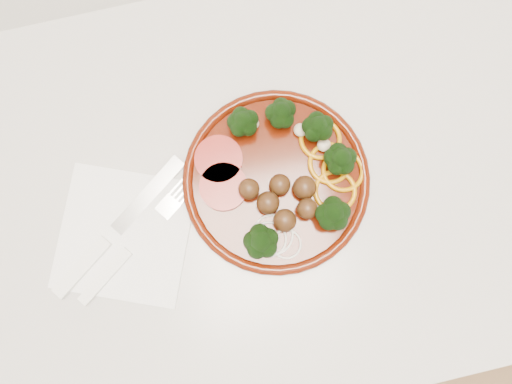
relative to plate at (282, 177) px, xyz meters
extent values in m
cube|color=silver|center=(0.05, 0.00, -0.48)|extent=(2.40, 0.60, 0.87)
cube|color=#B8B5AE|center=(0.05, 0.00, -0.03)|extent=(2.40, 0.60, 0.03)
cylinder|color=#431004|center=(-0.01, 0.00, -0.01)|extent=(0.25, 0.25, 0.01)
torus|color=#431004|center=(-0.01, 0.00, -0.01)|extent=(0.25, 0.25, 0.01)
sphere|color=#462911|center=(-0.01, -0.01, 0.01)|extent=(0.03, 0.03, 0.03)
sphere|color=#462911|center=(0.02, -0.02, 0.01)|extent=(0.03, 0.03, 0.03)
sphere|color=#462911|center=(-0.01, -0.06, 0.01)|extent=(0.03, 0.03, 0.03)
sphere|color=#462911|center=(0.02, -0.05, 0.01)|extent=(0.03, 0.03, 0.03)
sphere|color=#462911|center=(-0.05, -0.01, 0.01)|extent=(0.03, 0.03, 0.03)
sphere|color=#462911|center=(-0.03, -0.03, 0.01)|extent=(0.03, 0.03, 0.03)
torus|color=#BA7606|center=(0.07, 0.00, 0.00)|extent=(0.06, 0.06, 0.01)
torus|color=#BA7606|center=(0.06, -0.03, 0.00)|extent=(0.06, 0.06, 0.01)
torus|color=#BA7606|center=(0.06, 0.04, 0.00)|extent=(0.06, 0.06, 0.01)
torus|color=#BA7606|center=(0.08, -0.01, 0.00)|extent=(0.06, 0.06, 0.01)
cylinder|color=#720A07|center=(-0.08, 0.04, 0.00)|extent=(0.06, 0.06, 0.01)
cylinder|color=#720A07|center=(-0.08, 0.00, 0.00)|extent=(0.06, 0.06, 0.01)
torus|color=beige|center=(-0.04, -0.08, 0.00)|extent=(0.05, 0.05, 0.00)
torus|color=beige|center=(-0.01, -0.09, 0.00)|extent=(0.04, 0.04, 0.00)
torus|color=beige|center=(-0.03, -0.07, 0.00)|extent=(0.06, 0.06, 0.00)
ellipsoid|color=#C6B793|center=(0.04, 0.06, 0.00)|extent=(0.02, 0.02, 0.01)
ellipsoid|color=#C6B793|center=(-0.02, 0.08, 0.00)|extent=(0.02, 0.02, 0.01)
ellipsoid|color=#C6B793|center=(0.06, 0.03, 0.00)|extent=(0.02, 0.02, 0.01)
cube|color=white|center=(-0.22, -0.03, -0.02)|extent=(0.22, 0.22, 0.00)
cube|color=silver|center=(-0.18, 0.02, -0.01)|extent=(0.11, 0.09, 0.00)
cube|color=white|center=(-0.28, -0.06, -0.01)|extent=(0.09, 0.07, 0.01)
cube|color=white|center=(-0.25, -0.07, -0.01)|extent=(0.08, 0.06, 0.01)
cube|color=silver|center=(-0.16, 0.00, -0.01)|extent=(0.04, 0.04, 0.00)
cube|color=silver|center=(-0.13, 0.01, -0.01)|extent=(0.03, 0.02, 0.00)
cube|color=silver|center=(-0.13, 0.01, -0.01)|extent=(0.03, 0.02, 0.00)
cube|color=silver|center=(-0.14, 0.02, -0.01)|extent=(0.03, 0.02, 0.00)
cube|color=silver|center=(-0.14, 0.02, -0.01)|extent=(0.03, 0.02, 0.00)
camera|label=1|loc=(-0.06, -0.10, 0.65)|focal=35.00mm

